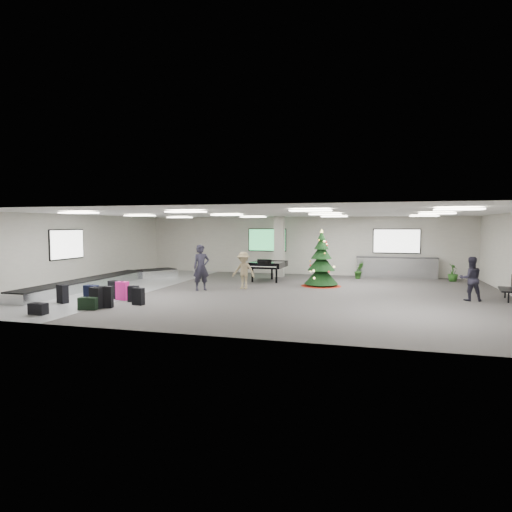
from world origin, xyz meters
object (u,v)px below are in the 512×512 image
(bench, at_px, (510,287))
(baggage_carousel, at_px, (103,281))
(traveler_bench, at_px, (471,279))
(potted_plant_right, at_px, (453,273))
(pink_suitcase, at_px, (122,291))
(traveler_b, at_px, (244,270))
(potted_plant_left, at_px, (359,271))
(traveler_a, at_px, (201,268))
(christmas_tree, at_px, (321,266))
(service_counter, at_px, (396,267))
(grand_piano, at_px, (268,265))

(bench, bearing_deg, baggage_carousel, -168.18)
(traveler_bench, bearing_deg, potted_plant_right, -100.21)
(pink_suitcase, bearing_deg, traveler_b, 52.46)
(potted_plant_left, bearing_deg, baggage_carousel, -152.24)
(potted_plant_right, bearing_deg, traveler_a, -150.92)
(christmas_tree, xyz_separation_m, traveler_a, (-4.68, -2.64, 0.08))
(pink_suitcase, relative_size, traveler_b, 0.43)
(bench, distance_m, traveler_bench, 1.48)
(service_counter, bearing_deg, grand_piano, -153.14)
(pink_suitcase, relative_size, potted_plant_left, 0.83)
(bench, distance_m, traveler_a, 11.72)
(traveler_b, bearing_deg, grand_piano, 90.57)
(pink_suitcase, xyz_separation_m, christmas_tree, (6.56, 5.57, 0.54))
(christmas_tree, relative_size, traveler_bench, 1.61)
(traveler_a, xyz_separation_m, potted_plant_left, (6.24, 5.82, -0.54))
(christmas_tree, height_order, traveler_b, christmas_tree)
(traveler_bench, bearing_deg, potted_plant_left, -60.40)
(potted_plant_left, relative_size, potted_plant_right, 0.97)
(grand_piano, relative_size, traveler_bench, 1.26)
(traveler_bench, bearing_deg, christmas_tree, -29.72)
(traveler_bench, bearing_deg, traveler_b, -10.60)
(baggage_carousel, xyz_separation_m, traveler_bench, (15.04, 0.18, 0.58))
(bench, xyz_separation_m, potted_plant_right, (-1.01, 5.30, -0.08))
(potted_plant_left, bearing_deg, potted_plant_right, 1.57)
(grand_piano, xyz_separation_m, traveler_b, (-0.39, -2.81, -0.00))
(potted_plant_left, xyz_separation_m, potted_plant_right, (4.45, 0.12, 0.01))
(traveler_a, height_order, potted_plant_right, traveler_a)
(traveler_b, height_order, potted_plant_right, traveler_b)
(service_counter, relative_size, bench, 2.75)
(baggage_carousel, relative_size, traveler_bench, 6.09)
(grand_piano, height_order, potted_plant_right, grand_piano)
(baggage_carousel, distance_m, service_counter, 14.50)
(traveler_a, xyz_separation_m, traveler_b, (1.58, 0.86, -0.16))
(service_counter, height_order, traveler_b, traveler_b)
(baggage_carousel, distance_m, traveler_bench, 15.06)
(service_counter, height_order, christmas_tree, christmas_tree)
(potted_plant_left, bearing_deg, pink_suitcase, -132.84)
(potted_plant_left, distance_m, potted_plant_right, 4.45)
(christmas_tree, distance_m, grand_piano, 2.90)
(traveler_a, height_order, potted_plant_left, traveler_a)
(grand_piano, xyz_separation_m, potted_plant_right, (8.71, 2.27, -0.37))
(baggage_carousel, distance_m, traveler_a, 4.80)
(service_counter, distance_m, traveler_bench, 6.92)
(christmas_tree, distance_m, bench, 7.30)
(traveler_a, xyz_separation_m, traveler_bench, (10.30, 0.22, -0.16))
(baggage_carousel, height_order, potted_plant_left, potted_plant_left)
(christmas_tree, relative_size, grand_piano, 1.28)
(service_counter, bearing_deg, potted_plant_right, -17.85)
(pink_suitcase, height_order, traveler_bench, traveler_bench)
(traveler_a, distance_m, traveler_bench, 10.31)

